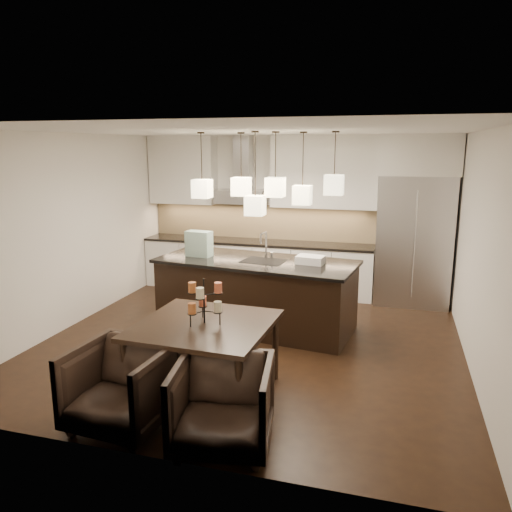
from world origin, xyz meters
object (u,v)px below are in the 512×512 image
(island_body, at_px, (256,295))
(armchair_left, at_px, (121,387))
(refrigerator, at_px, (414,241))
(dining_table, at_px, (205,359))
(armchair_right, at_px, (223,405))

(island_body, bearing_deg, armchair_left, -92.24)
(refrigerator, distance_m, armchair_left, 5.50)
(dining_table, bearing_deg, armchair_right, -57.17)
(island_body, height_order, dining_table, island_body)
(dining_table, bearing_deg, refrigerator, 63.87)
(refrigerator, relative_size, armchair_right, 2.48)
(dining_table, xyz_separation_m, armchair_left, (-0.53, -0.79, -0.00))
(refrigerator, xyz_separation_m, armchair_right, (-1.66, -4.80, -0.68))
(armchair_right, bearing_deg, armchair_left, 168.41)
(dining_table, bearing_deg, island_body, 93.65)
(refrigerator, distance_m, armchair_right, 5.12)
(island_body, relative_size, dining_table, 2.03)
(island_body, height_order, armchair_left, island_body)
(refrigerator, height_order, armchair_right, refrigerator)
(island_body, distance_m, armchair_right, 3.01)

